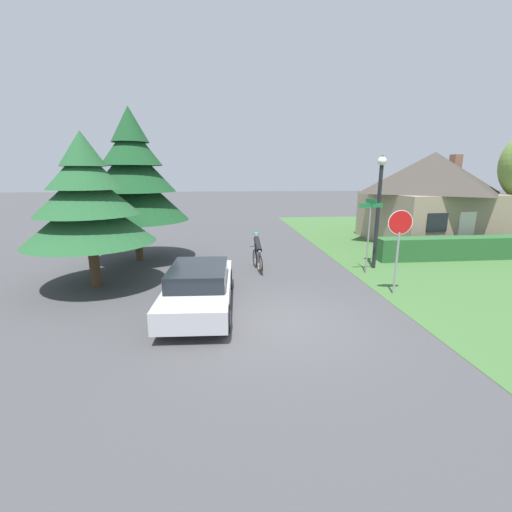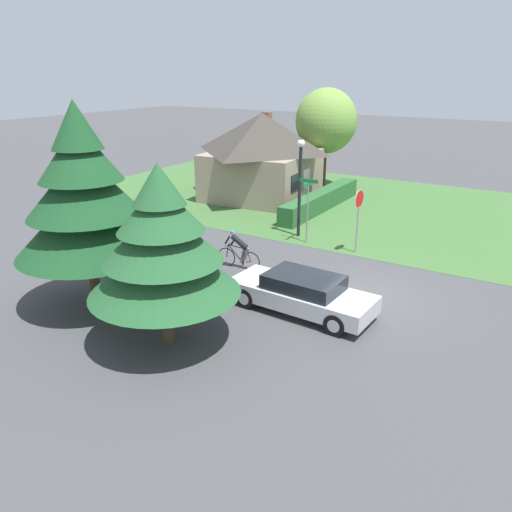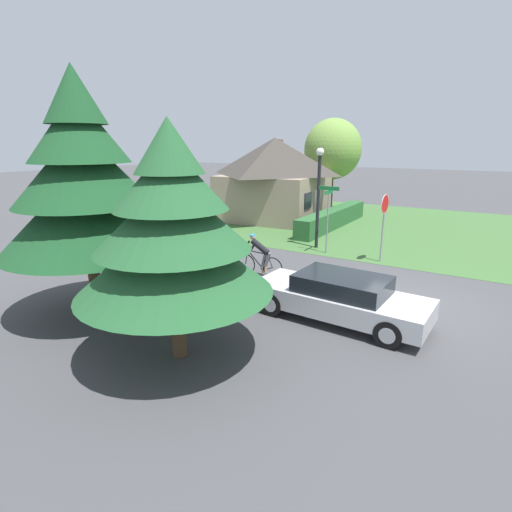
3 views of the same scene
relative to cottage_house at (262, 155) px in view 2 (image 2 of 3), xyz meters
name	(u,v)px [view 2 (image 2 of 3)]	position (x,y,z in m)	size (l,w,h in m)	color
ground_plane	(362,296)	(-10.33, -10.30, -2.59)	(140.00, 140.00, 0.00)	#424244
grass_verge_right	(367,207)	(1.21, -6.30, -2.58)	(16.00, 36.00, 0.01)	#3D6633
cottage_house	(262,155)	(0.00, 0.00, 0.00)	(7.00, 6.67, 4.99)	gray
hedge_row	(321,200)	(-0.70, -4.27, -2.08)	(8.42, 0.90, 1.02)	#285B2D
sedan_left_lane	(301,293)	(-12.51, -9.04, -1.95)	(2.00, 4.81, 1.27)	#BCBCC1
cyclist	(239,250)	(-10.42, -5.25, -1.85)	(0.44, 1.84, 1.55)	black
stop_sign	(359,208)	(-6.33, -8.51, -0.64)	(0.76, 0.09, 2.73)	gray
street_lamp	(300,176)	(-5.60, -5.38, 0.23)	(0.34, 0.34, 4.53)	black
street_name_sign	(308,199)	(-6.25, -6.13, -0.60)	(0.90, 0.90, 2.90)	gray
conifer_tall_near	(162,245)	(-16.21, -6.67, 0.34)	(4.20, 4.20, 5.14)	#4C3823
conifer_tall_far	(84,197)	(-15.57, -2.96, 1.05)	(4.55, 4.55, 6.55)	#4C3823
deciduous_tree_right	(326,121)	(4.69, -1.95, 1.65)	(3.90, 3.90, 6.30)	#4C3823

